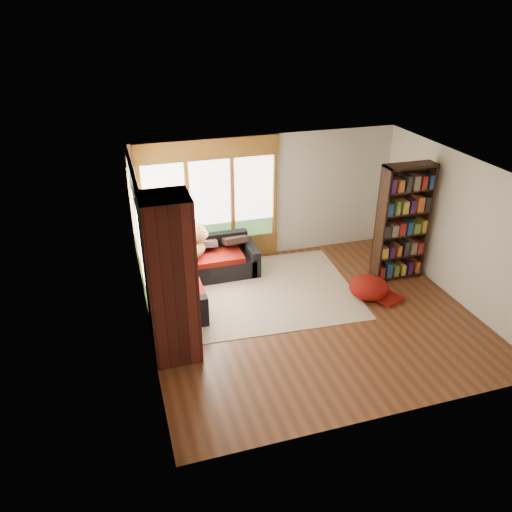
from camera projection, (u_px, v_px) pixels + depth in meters
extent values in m
plane|color=#522916|center=(311.00, 315.00, 8.73)|extent=(5.50, 5.50, 0.00)
plane|color=white|center=(320.00, 172.00, 7.54)|extent=(5.50, 5.50, 0.00)
cube|color=silver|center=(268.00, 197.00, 10.26)|extent=(5.50, 0.04, 2.60)
cube|color=silver|center=(396.00, 337.00, 6.01)|extent=(5.50, 0.04, 2.60)
cube|color=silver|center=(144.00, 273.00, 7.42)|extent=(0.04, 5.00, 2.60)
cube|color=silver|center=(458.00, 229.00, 8.84)|extent=(0.04, 5.00, 2.60)
cube|color=#936225|center=(211.00, 202.00, 9.90)|extent=(2.82, 0.10, 1.90)
cube|color=white|center=(211.00, 202.00, 9.90)|extent=(2.54, 0.09, 1.62)
cube|color=#936225|center=(139.00, 237.00, 8.43)|extent=(0.10, 2.62, 1.90)
cube|color=white|center=(139.00, 237.00, 8.43)|extent=(0.09, 2.36, 1.62)
cube|color=olive|center=(134.00, 198.00, 8.96)|extent=(0.03, 0.72, 0.90)
cube|color=#471914|center=(171.00, 280.00, 7.22)|extent=(0.70, 0.70, 2.60)
cube|color=black|center=(195.00, 265.00, 9.95)|extent=(2.20, 0.90, 0.42)
cube|color=black|center=(191.00, 239.00, 10.07)|extent=(2.20, 0.20, 0.38)
cube|color=black|center=(244.00, 254.00, 10.17)|extent=(0.20, 0.90, 0.60)
cube|color=maroon|center=(191.00, 256.00, 9.70)|extent=(1.90, 0.66, 0.12)
cube|color=black|center=(167.00, 285.00, 9.23)|extent=(0.90, 2.20, 0.42)
cube|color=black|center=(146.00, 269.00, 8.96)|extent=(0.20, 2.20, 0.38)
cube|color=black|center=(175.00, 310.00, 8.34)|extent=(0.90, 0.20, 0.60)
cube|color=maroon|center=(176.00, 281.00, 8.84)|extent=(0.66, 1.20, 0.12)
cube|color=maroon|center=(168.00, 257.00, 9.65)|extent=(0.66, 0.66, 0.12)
cube|color=white|center=(257.00, 292.00, 9.42)|extent=(3.75, 2.96, 0.01)
cube|color=black|center=(424.00, 220.00, 9.56)|extent=(0.04, 0.33, 2.30)
cube|color=black|center=(380.00, 226.00, 9.32)|extent=(0.04, 0.33, 2.30)
cube|color=black|center=(398.00, 220.00, 9.57)|extent=(0.99, 0.02, 2.30)
cube|color=black|center=(395.00, 273.00, 9.94)|extent=(0.91, 0.31, 0.03)
cube|color=black|center=(398.00, 254.00, 9.74)|extent=(0.91, 0.31, 0.03)
cube|color=black|center=(401.00, 233.00, 9.54)|extent=(0.91, 0.31, 0.03)
cube|color=black|center=(404.00, 212.00, 9.33)|extent=(0.91, 0.31, 0.03)
cube|color=black|center=(407.00, 190.00, 9.13)|extent=(0.91, 0.31, 0.03)
cube|color=black|center=(411.00, 166.00, 8.93)|extent=(0.91, 0.31, 0.03)
cube|color=#726659|center=(403.00, 224.00, 9.42)|extent=(0.87, 0.25, 2.14)
ellipsoid|color=maroon|center=(369.00, 287.00, 9.19)|extent=(0.81, 0.81, 0.39)
ellipsoid|color=brown|center=(182.00, 247.00, 9.38)|extent=(1.16, 1.00, 0.33)
sphere|color=brown|center=(197.00, 234.00, 9.52)|extent=(0.53, 0.53, 0.40)
cone|color=brown|center=(194.00, 227.00, 9.41)|extent=(0.19, 0.19, 0.17)
ellipsoid|color=black|center=(177.00, 266.00, 8.84)|extent=(0.55, 0.76, 0.24)
sphere|color=black|center=(177.00, 254.00, 9.01)|extent=(0.32, 0.32, 0.29)
cone|color=black|center=(176.00, 250.00, 8.92)|extent=(0.12, 0.12, 0.12)
cube|color=#32201D|center=(226.00, 230.00, 10.05)|extent=(0.45, 0.12, 0.45)
cube|color=#32201D|center=(197.00, 234.00, 9.89)|extent=(0.45, 0.12, 0.45)
cube|color=#32201D|center=(152.00, 250.00, 9.26)|extent=(0.45, 0.12, 0.45)
cube|color=#32201D|center=(160.00, 278.00, 8.33)|extent=(0.45, 0.12, 0.45)
cube|color=maroon|center=(167.00, 238.00, 9.74)|extent=(0.42, 0.12, 0.42)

